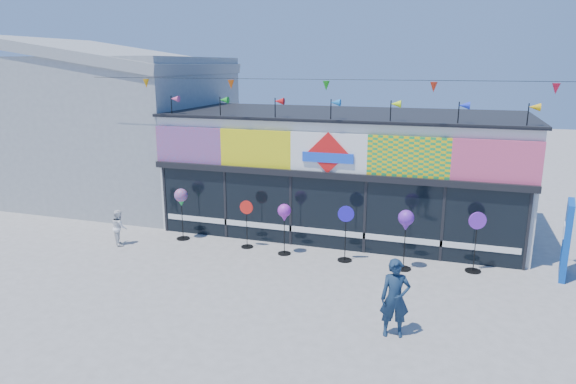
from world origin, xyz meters
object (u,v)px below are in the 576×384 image
at_px(spinner_1, 247,223).
at_px(spinner_4, 406,222).
at_px(blue_sign, 566,240).
at_px(spinner_0, 181,199).
at_px(adult_man, 395,298).
at_px(spinner_5, 476,240).
at_px(spinner_3, 345,232).
at_px(spinner_2, 284,214).
at_px(child, 119,227).

relative_size(spinner_1, spinner_4, 0.88).
bearing_deg(blue_sign, spinner_1, -167.35).
height_order(spinner_0, adult_man, spinner_0).
xyz_separation_m(spinner_1, spinner_5, (6.88, 0.13, 0.11)).
relative_size(spinner_1, adult_man, 0.89).
height_order(blue_sign, spinner_3, blue_sign).
bearing_deg(spinner_4, spinner_0, 176.99).
relative_size(spinner_0, spinner_2, 1.09).
height_order(spinner_4, child, spinner_4).
bearing_deg(spinner_2, spinner_5, 3.51).
distance_m(spinner_1, spinner_3, 3.24).
bearing_deg(adult_man, blue_sign, 35.73).
relative_size(adult_man, child, 1.49).
bearing_deg(spinner_5, spinner_2, -176.49).
bearing_deg(child, blue_sign, -127.81).
bearing_deg(spinner_4, adult_man, -87.55).
relative_size(spinner_3, child, 1.46).
height_order(spinner_3, spinner_5, spinner_5).
distance_m(spinner_3, spinner_4, 1.82).
height_order(spinner_5, adult_man, spinner_5).
height_order(spinner_2, adult_man, adult_man).
xyz_separation_m(spinner_3, child, (-7.28, -0.85, -0.31)).
distance_m(spinner_5, child, 10.99).
height_order(spinner_3, child, spinner_3).
height_order(spinner_2, spinner_4, spinner_4).
relative_size(blue_sign, spinner_5, 1.23).
height_order(spinner_0, spinner_2, spinner_0).
height_order(spinner_4, spinner_5, spinner_4).
distance_m(spinner_0, spinner_1, 2.43).
relative_size(spinner_1, spinner_5, 0.88).
distance_m(spinner_3, child, 7.34).
bearing_deg(spinner_0, child, -146.96).
distance_m(spinner_2, spinner_3, 1.94).
xyz_separation_m(blue_sign, adult_man, (-4.07, -4.64, -0.21)).
bearing_deg(spinner_5, child, -173.95).
distance_m(spinner_4, adult_man, 3.87).
relative_size(spinner_2, spinner_5, 0.91).
relative_size(spinner_3, spinner_5, 0.97).
bearing_deg(spinner_0, spinner_3, -2.57).
distance_m(spinner_3, adult_man, 4.40).
relative_size(spinner_2, spinner_4, 0.91).
height_order(spinner_2, spinner_5, spinner_5).
bearing_deg(spinner_1, child, -165.80).
distance_m(spinner_1, spinner_4, 5.02).
xyz_separation_m(spinner_1, child, (-4.05, -1.02, -0.24)).
bearing_deg(spinner_2, adult_man, -45.98).
xyz_separation_m(spinner_4, spinner_5, (1.90, 0.44, -0.48)).
distance_m(spinner_2, spinner_5, 5.57).
bearing_deg(spinner_4, child, -175.48).
bearing_deg(spinner_3, spinner_2, -179.12).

